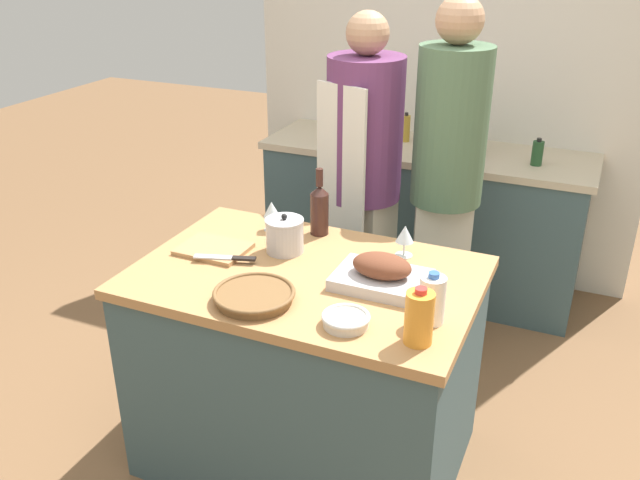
% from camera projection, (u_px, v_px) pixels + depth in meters
% --- Properties ---
extents(ground_plane, '(12.00, 12.00, 0.00)m').
position_uv_depth(ground_plane, '(308.00, 452.00, 2.93)').
color(ground_plane, brown).
extents(kitchen_island, '(1.29, 0.86, 0.88)m').
position_uv_depth(kitchen_island, '(307.00, 368.00, 2.74)').
color(kitchen_island, '#3D565B').
rests_on(kitchen_island, ground_plane).
extents(back_counter, '(1.91, 0.60, 0.89)m').
position_uv_depth(back_counter, '(422.00, 218.00, 4.13)').
color(back_counter, '#3D565B').
rests_on(back_counter, ground_plane).
extents(back_wall, '(2.41, 0.10, 2.55)m').
position_uv_depth(back_wall, '(447.00, 71.00, 4.07)').
color(back_wall, silver).
rests_on(back_wall, ground_plane).
extents(roasting_pan, '(0.34, 0.24, 0.12)m').
position_uv_depth(roasting_pan, '(382.00, 274.00, 2.45)').
color(roasting_pan, '#BCBCC1').
rests_on(roasting_pan, kitchen_island).
extents(wicker_basket, '(0.29, 0.29, 0.04)m').
position_uv_depth(wicker_basket, '(254.00, 295.00, 2.35)').
color(wicker_basket, brown).
rests_on(wicker_basket, kitchen_island).
extents(cutting_board, '(0.27, 0.21, 0.02)m').
position_uv_depth(cutting_board, '(214.00, 249.00, 2.72)').
color(cutting_board, '#AD7F51').
rests_on(cutting_board, kitchen_island).
extents(stock_pot, '(0.15, 0.15, 0.16)m').
position_uv_depth(stock_pot, '(285.00, 235.00, 2.69)').
color(stock_pot, '#B7B7BC').
rests_on(stock_pot, kitchen_island).
extents(mixing_bowl, '(0.16, 0.16, 0.04)m').
position_uv_depth(mixing_bowl, '(346.00, 320.00, 2.21)').
color(mixing_bowl, beige).
rests_on(mixing_bowl, kitchen_island).
extents(juice_jug, '(0.09, 0.09, 0.19)m').
position_uv_depth(juice_jug, '(419.00, 318.00, 2.10)').
color(juice_jug, orange).
rests_on(juice_jug, kitchen_island).
extents(milk_jug, '(0.09, 0.09, 0.18)m').
position_uv_depth(milk_jug, '(432.00, 299.00, 2.21)').
color(milk_jug, white).
rests_on(milk_jug, kitchen_island).
extents(wine_bottle_green, '(0.08, 0.08, 0.29)m').
position_uv_depth(wine_bottle_green, '(319.00, 209.00, 2.83)').
color(wine_bottle_green, '#381E19').
rests_on(wine_bottle_green, kitchen_island).
extents(wine_glass_left, '(0.07, 0.07, 0.13)m').
position_uv_depth(wine_glass_left, '(272.00, 210.00, 2.87)').
color(wine_glass_left, silver).
rests_on(wine_glass_left, kitchen_island).
extents(wine_glass_right, '(0.07, 0.07, 0.13)m').
position_uv_depth(wine_glass_right, '(405.00, 235.00, 2.65)').
color(wine_glass_right, silver).
rests_on(wine_glass_right, kitchen_island).
extents(knife_chef, '(0.24, 0.10, 0.01)m').
position_uv_depth(knife_chef, '(227.00, 258.00, 2.62)').
color(knife_chef, '#B7B7BC').
rests_on(knife_chef, cutting_board).
extents(stand_mixer, '(0.18, 0.14, 0.34)m').
position_uv_depth(stand_mixer, '(463.00, 130.00, 3.78)').
color(stand_mixer, '#333842').
rests_on(stand_mixer, back_counter).
extents(condiment_bottle_tall, '(0.07, 0.07, 0.20)m').
position_uv_depth(condiment_bottle_tall, '(365.00, 131.00, 3.94)').
color(condiment_bottle_tall, '#234C28').
rests_on(condiment_bottle_tall, back_counter).
extents(condiment_bottle_short, '(0.06, 0.06, 0.15)m').
position_uv_depth(condiment_bottle_short, '(537.00, 153.00, 3.64)').
color(condiment_bottle_short, '#234C28').
rests_on(condiment_bottle_short, back_counter).
extents(condiment_bottle_extra, '(0.05, 0.05, 0.17)m').
position_uv_depth(condiment_bottle_extra, '(406.00, 128.00, 4.03)').
color(condiment_bottle_extra, '#B28E2D').
rests_on(condiment_bottle_extra, back_counter).
extents(person_cook_aproned, '(0.38, 0.41, 1.73)m').
position_uv_depth(person_cook_aproned, '(363.00, 174.00, 3.35)').
color(person_cook_aproned, beige).
rests_on(person_cook_aproned, ground_plane).
extents(person_cook_guest, '(0.34, 0.34, 1.81)m').
position_uv_depth(person_cook_guest, '(447.00, 173.00, 3.18)').
color(person_cook_guest, beige).
rests_on(person_cook_guest, ground_plane).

